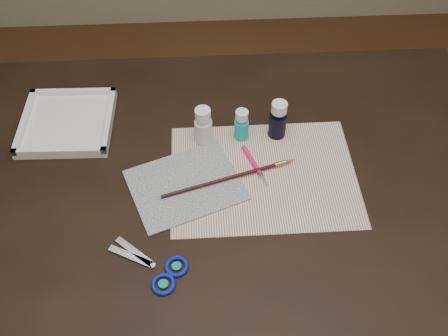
{
  "coord_description": "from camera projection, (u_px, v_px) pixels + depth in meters",
  "views": [
    {
      "loc": [
        -0.04,
        -0.68,
        1.61
      ],
      "look_at": [
        0.0,
        0.0,
        0.8
      ],
      "focal_mm": 40.0,
      "sensor_mm": 36.0,
      "label": 1
    }
  ],
  "objects": [
    {
      "name": "canvas",
      "position": [
        186.0,
        185.0,
        1.09
      ],
      "size": [
        0.28,
        0.26,
        0.0
      ],
      "primitive_type": "cube",
      "rotation": [
        0.0,
        0.0,
        0.36
      ],
      "color": "black",
      "rests_on": "paper"
    },
    {
      "name": "paint_bottle_navy",
      "position": [
        278.0,
        120.0,
        1.15
      ],
      "size": [
        0.04,
        0.04,
        0.1
      ],
      "primitive_type": "cylinder",
      "rotation": [
        0.0,
        0.0,
        0.03
      ],
      "color": "black",
      "rests_on": "table"
    },
    {
      "name": "palette_tray",
      "position": [
        67.0,
        122.0,
        1.2
      ],
      "size": [
        0.22,
        0.22,
        0.03
      ],
      "primitive_type": "cube",
      "rotation": [
        0.0,
        0.0,
        -0.02
      ],
      "color": "white",
      "rests_on": "table"
    },
    {
      "name": "scissors",
      "position": [
        144.0,
        264.0,
        0.96
      ],
      "size": [
        0.2,
        0.16,
        0.01
      ],
      "primitive_type": null,
      "rotation": [
        0.0,
        0.0,
        2.67
      ],
      "color": "silver",
      "rests_on": "table"
    },
    {
      "name": "paintbrush",
      "position": [
        231.0,
        177.0,
        1.09
      ],
      "size": [
        0.3,
        0.1,
        0.01
      ],
      "primitive_type": null,
      "rotation": [
        0.0,
        0.0,
        0.29
      ],
      "color": "black",
      "rests_on": "canvas"
    },
    {
      "name": "table",
      "position": [
        224.0,
        266.0,
        1.38
      ],
      "size": [
        1.3,
        0.9,
        0.75
      ],
      "primitive_type": "cube",
      "color": "black",
      "rests_on": "ground"
    },
    {
      "name": "paper",
      "position": [
        264.0,
        175.0,
        1.11
      ],
      "size": [
        0.41,
        0.31,
        0.0
      ],
      "primitive_type": "cube",
      "rotation": [
        0.0,
        0.0,
        0.0
      ],
      "color": "silver",
      "rests_on": "table"
    },
    {
      "name": "paint_bottle_cyan",
      "position": [
        242.0,
        125.0,
        1.15
      ],
      "size": [
        0.04,
        0.04,
        0.08
      ],
      "primitive_type": "cylinder",
      "rotation": [
        0.0,
        0.0,
        -0.24
      ],
      "color": "#11B2B6",
      "rests_on": "table"
    },
    {
      "name": "paint_bottle_white",
      "position": [
        203.0,
        126.0,
        1.14
      ],
      "size": [
        0.05,
        0.05,
        0.1
      ],
      "primitive_type": "cylinder",
      "rotation": [
        0.0,
        0.0,
        -0.27
      ],
      "color": "silver",
      "rests_on": "table"
    },
    {
      "name": "ground",
      "position": [
        224.0,
        323.0,
        1.68
      ],
      "size": [
        3.5,
        3.5,
        0.02
      ],
      "primitive_type": "cube",
      "color": "#422614",
      "rests_on": "ground"
    },
    {
      "name": "craft_knife",
      "position": [
        256.0,
        166.0,
        1.12
      ],
      "size": [
        0.05,
        0.12,
        0.01
      ],
      "primitive_type": null,
      "rotation": [
        0.0,
        0.0,
        -1.22
      ],
      "color": "#FF1267",
      "rests_on": "paper"
    }
  ]
}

